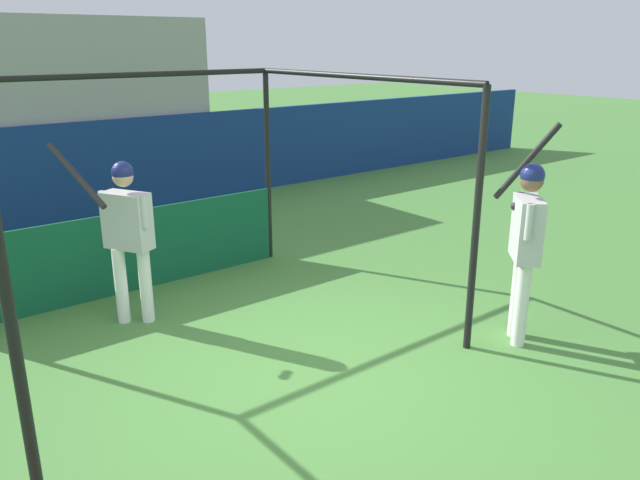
# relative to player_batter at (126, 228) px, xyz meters

# --- Properties ---
(ground_plane) EXTENTS (60.00, 60.00, 0.00)m
(ground_plane) POSITION_rel_player_batter_xyz_m (0.76, -2.17, -1.04)
(ground_plane) COLOR #477F38
(outfield_wall) EXTENTS (24.00, 0.12, 1.59)m
(outfield_wall) POSITION_rel_player_batter_xyz_m (0.76, 4.47, -0.24)
(outfield_wall) COLOR navy
(outfield_wall) RESTS_ON ground
(bleacher_section) EXTENTS (5.40, 3.20, 3.27)m
(bleacher_section) POSITION_rel_player_batter_xyz_m (0.76, 6.13, 0.59)
(bleacher_section) COLOR #9E9E99
(bleacher_section) RESTS_ON ground
(batting_cage) EXTENTS (3.99, 3.49, 2.52)m
(batting_cage) POSITION_rel_player_batter_xyz_m (0.34, 0.21, 0.05)
(batting_cage) COLOR black
(batting_cage) RESTS_ON ground
(player_batter) EXTENTS (0.78, 0.78, 1.90)m
(player_batter) POSITION_rel_player_batter_xyz_m (0.00, 0.00, 0.00)
(player_batter) COLOR white
(player_batter) RESTS_ON ground
(player_waiting) EXTENTS (0.66, 0.79, 2.12)m
(player_waiting) POSITION_rel_player_batter_xyz_m (2.82, -2.75, 0.04)
(player_waiting) COLOR white
(player_waiting) RESTS_ON ground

